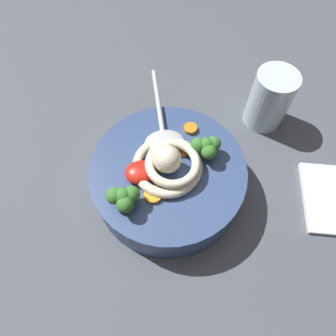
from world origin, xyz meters
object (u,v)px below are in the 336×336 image
(soup_bowl, at_px, (168,178))
(noodle_pile, at_px, (169,164))
(soup_spoon, at_px, (163,135))
(drinking_glass, at_px, (270,99))

(soup_bowl, distance_m, noodle_pile, 0.05)
(soup_bowl, bearing_deg, noodle_pile, -61.68)
(soup_spoon, distance_m, drinking_glass, 0.21)
(soup_bowl, distance_m, soup_spoon, 0.07)
(soup_spoon, bearing_deg, noodle_pile, -179.06)
(soup_bowl, relative_size, noodle_pile, 2.06)
(soup_bowl, xyz_separation_m, soup_spoon, (0.01, 0.05, 0.04))
(drinking_glass, bearing_deg, soup_bowl, -158.80)
(noodle_pile, distance_m, drinking_glass, 0.23)
(noodle_pile, relative_size, soup_spoon, 0.64)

